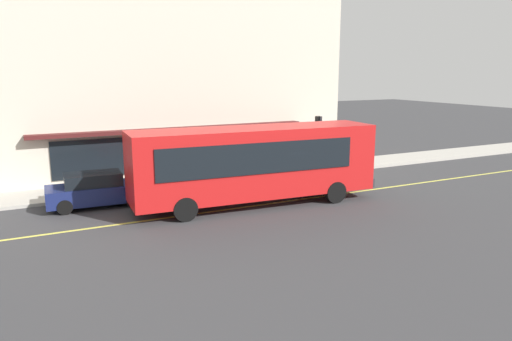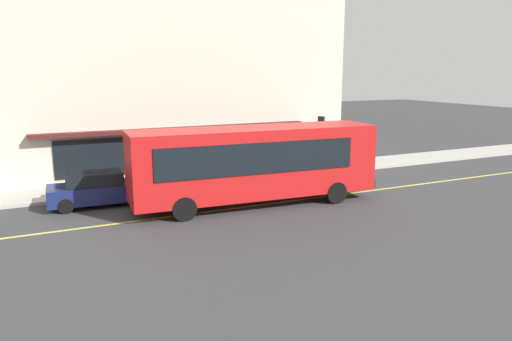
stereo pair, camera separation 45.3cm
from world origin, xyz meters
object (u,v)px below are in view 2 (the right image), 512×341
object	(u,v)px
car_navy	(97,189)
pedestrian_waiting	(263,154)
traffic_light	(321,130)
bus	(256,162)

from	to	relation	value
car_navy	pedestrian_waiting	bearing A→B (deg)	16.46
traffic_light	car_navy	world-z (taller)	traffic_light
bus	pedestrian_waiting	distance (m)	6.67
bus	pedestrian_waiting	xyz separation A→B (m)	(3.18, 5.81, -0.82)
bus	car_navy	bearing A→B (deg)	155.30
pedestrian_waiting	bus	bearing A→B (deg)	-118.67
bus	car_navy	distance (m)	7.21
car_navy	pedestrian_waiting	world-z (taller)	pedestrian_waiting
bus	car_navy	world-z (taller)	bus
car_navy	bus	bearing A→B (deg)	-24.70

